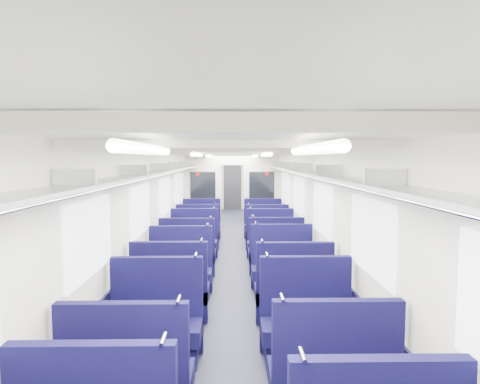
{
  "coord_description": "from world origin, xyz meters",
  "views": [
    {
      "loc": [
        0.02,
        -9.34,
        2.2
      ],
      "look_at": [
        0.21,
        2.36,
        1.27
      ],
      "focal_mm": 31.93,
      "sensor_mm": 36.0,
      "label": 1
    }
  ],
  "objects_px": {
    "seat_13": "(276,256)",
    "seat_8": "(171,295)",
    "seat_6": "(155,328)",
    "seat_11": "(282,271)",
    "seat_16": "(198,235)",
    "seat_18": "(201,227)",
    "seat_7": "(307,327)",
    "seat_5": "(332,384)",
    "bulkhead": "(232,191)",
    "seat_12": "(188,257)",
    "seat_17": "(267,235)",
    "seat_9": "(293,295)",
    "seat_19": "(263,227)",
    "seat_14": "(194,244)",
    "seat_10": "(180,274)",
    "seat_15": "(271,244)",
    "end_door": "(232,186)"
  },
  "relations": [
    {
      "from": "seat_8",
      "to": "seat_17",
      "type": "bearing_deg",
      "value": 69.68
    },
    {
      "from": "seat_16",
      "to": "seat_18",
      "type": "distance_m",
      "value": 1.12
    },
    {
      "from": "seat_5",
      "to": "seat_9",
      "type": "height_order",
      "value": "same"
    },
    {
      "from": "seat_13",
      "to": "seat_15",
      "type": "distance_m",
      "value": 1.1
    },
    {
      "from": "seat_13",
      "to": "seat_17",
      "type": "distance_m",
      "value": 2.2
    },
    {
      "from": "seat_8",
      "to": "seat_19",
      "type": "bearing_deg",
      "value": 73.71
    },
    {
      "from": "seat_5",
      "to": "bulkhead",
      "type": "bearing_deg",
      "value": 95.07
    },
    {
      "from": "seat_8",
      "to": "seat_13",
      "type": "height_order",
      "value": "same"
    },
    {
      "from": "seat_12",
      "to": "seat_16",
      "type": "height_order",
      "value": "same"
    },
    {
      "from": "seat_16",
      "to": "seat_18",
      "type": "bearing_deg",
      "value": 90.0
    },
    {
      "from": "seat_7",
      "to": "seat_18",
      "type": "xyz_separation_m",
      "value": [
        -1.66,
        6.83,
        0.0
      ]
    },
    {
      "from": "seat_11",
      "to": "seat_6",
      "type": "bearing_deg",
      "value": -125.36
    },
    {
      "from": "seat_19",
      "to": "seat_11",
      "type": "bearing_deg",
      "value": -90.0
    },
    {
      "from": "seat_8",
      "to": "seat_9",
      "type": "distance_m",
      "value": 1.66
    },
    {
      "from": "seat_12",
      "to": "seat_18",
      "type": "relative_size",
      "value": 1.0
    },
    {
      "from": "seat_16",
      "to": "seat_19",
      "type": "relative_size",
      "value": 1.0
    },
    {
      "from": "bulkhead",
      "to": "seat_14",
      "type": "relative_size",
      "value": 2.46
    },
    {
      "from": "seat_13",
      "to": "seat_18",
      "type": "bearing_deg",
      "value": 116.0
    },
    {
      "from": "seat_11",
      "to": "seat_19",
      "type": "relative_size",
      "value": 1.0
    },
    {
      "from": "seat_6",
      "to": "seat_11",
      "type": "distance_m",
      "value": 2.87
    },
    {
      "from": "seat_5",
      "to": "seat_18",
      "type": "distance_m",
      "value": 8.19
    },
    {
      "from": "seat_10",
      "to": "seat_14",
      "type": "relative_size",
      "value": 1.0
    },
    {
      "from": "seat_15",
      "to": "seat_16",
      "type": "distance_m",
      "value": 2.04
    },
    {
      "from": "seat_7",
      "to": "seat_18",
      "type": "relative_size",
      "value": 1.0
    },
    {
      "from": "seat_6",
      "to": "seat_19",
      "type": "distance_m",
      "value": 7.03
    },
    {
      "from": "seat_14",
      "to": "seat_13",
      "type": "bearing_deg",
      "value": -34.84
    },
    {
      "from": "seat_12",
      "to": "seat_13",
      "type": "distance_m",
      "value": 1.66
    },
    {
      "from": "bulkhead",
      "to": "seat_10",
      "type": "height_order",
      "value": "bulkhead"
    },
    {
      "from": "seat_12",
      "to": "seat_17",
      "type": "height_order",
      "value": "same"
    },
    {
      "from": "seat_9",
      "to": "seat_19",
      "type": "relative_size",
      "value": 1.0
    },
    {
      "from": "seat_16",
      "to": "bulkhead",
      "type": "bearing_deg",
      "value": 71.3
    },
    {
      "from": "seat_5",
      "to": "seat_14",
      "type": "bearing_deg",
      "value": 106.04
    },
    {
      "from": "bulkhead",
      "to": "seat_12",
      "type": "xyz_separation_m",
      "value": [
        -0.83,
        -4.8,
        -0.88
      ]
    },
    {
      "from": "seat_7",
      "to": "seat_19",
      "type": "distance_m",
      "value": 6.83
    },
    {
      "from": "seat_5",
      "to": "seat_17",
      "type": "relative_size",
      "value": 1.0
    },
    {
      "from": "seat_15",
      "to": "seat_16",
      "type": "relative_size",
      "value": 1.0
    },
    {
      "from": "seat_13",
      "to": "seat_8",
      "type": "bearing_deg",
      "value": -126.05
    },
    {
      "from": "end_door",
      "to": "seat_8",
      "type": "bearing_deg",
      "value": -93.77
    },
    {
      "from": "end_door",
      "to": "seat_11",
      "type": "bearing_deg",
      "value": -85.84
    },
    {
      "from": "seat_5",
      "to": "seat_7",
      "type": "relative_size",
      "value": 1.0
    },
    {
      "from": "end_door",
      "to": "seat_14",
      "type": "distance_m",
      "value": 9.22
    },
    {
      "from": "seat_12",
      "to": "seat_13",
      "type": "relative_size",
      "value": 1.0
    },
    {
      "from": "seat_6",
      "to": "seat_7",
      "type": "height_order",
      "value": "same"
    },
    {
      "from": "seat_11",
      "to": "seat_12",
      "type": "bearing_deg",
      "value": 148.4
    },
    {
      "from": "seat_5",
      "to": "seat_7",
      "type": "bearing_deg",
      "value": 90.0
    },
    {
      "from": "seat_11",
      "to": "seat_16",
      "type": "relative_size",
      "value": 1.0
    },
    {
      "from": "seat_9",
      "to": "seat_17",
      "type": "relative_size",
      "value": 1.0
    },
    {
      "from": "seat_5",
      "to": "seat_16",
      "type": "height_order",
      "value": "same"
    },
    {
      "from": "end_door",
      "to": "seat_10",
      "type": "distance_m",
      "value": 11.62
    },
    {
      "from": "seat_6",
      "to": "end_door",
      "type": "bearing_deg",
      "value": 86.55
    }
  ]
}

